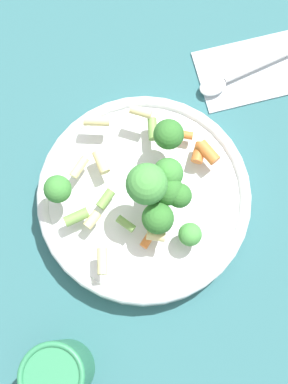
# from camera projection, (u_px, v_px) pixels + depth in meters

# --- Properties ---
(ground_plane) EXTENTS (3.00, 3.00, 0.00)m
(ground_plane) POSITION_uv_depth(u_px,v_px,m) (144.00, 202.00, 0.66)
(ground_plane) COLOR #2D6066
(bowl) EXTENTS (0.25, 0.25, 0.04)m
(bowl) POSITION_uv_depth(u_px,v_px,m) (144.00, 198.00, 0.64)
(bowl) COLOR silver
(bowl) RESTS_ON ground_plane
(pasta_salad) EXTENTS (0.19, 0.20, 0.09)m
(pasta_salad) POSITION_uv_depth(u_px,v_px,m) (150.00, 184.00, 0.58)
(pasta_salad) COLOR #8CB766
(pasta_salad) RESTS_ON bowl
(cup) EXTENTS (0.07, 0.07, 0.11)m
(cup) POSITION_uv_depth(u_px,v_px,m) (59.00, 372.00, 0.56)
(cup) COLOR #2D7F51
(cup) RESTS_ON ground_plane
(napkin) EXTENTS (0.11, 0.15, 0.01)m
(napkin) POSITION_uv_depth(u_px,v_px,m) (250.00, 71.00, 0.70)
(napkin) COLOR #B2BCC6
(napkin) RESTS_ON ground_plane
(spoon) EXTENTS (0.03, 0.20, 0.01)m
(spoon) POSITION_uv_depth(u_px,v_px,m) (243.00, 73.00, 0.69)
(spoon) COLOR silver
(spoon) RESTS_ON napkin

